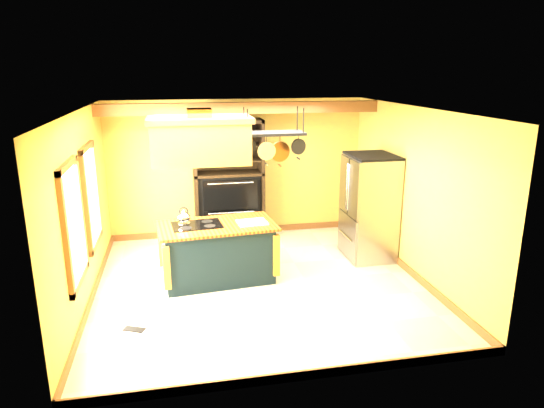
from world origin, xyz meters
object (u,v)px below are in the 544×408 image
object	(u,v)px
kitchen_island	(217,252)
refrigerator	(369,209)
hutch	(229,194)
range_hood	(200,139)
pot_rack	(273,139)

from	to	relation	value
kitchen_island	refrigerator	distance (m)	2.78
kitchen_island	hutch	bearing A→B (deg)	72.50
hutch	refrigerator	bearing A→B (deg)	-32.33
kitchen_island	hutch	world-z (taller)	hutch
hutch	range_hood	bearing A→B (deg)	-107.46
kitchen_island	pot_rack	xyz separation A→B (m)	(0.91, 0.00, 1.76)
range_hood	hutch	size ratio (longest dim) A/B	0.65
refrigerator	pot_rack	bearing A→B (deg)	-165.47
range_hood	refrigerator	world-z (taller)	range_hood
range_hood	refrigerator	size ratio (longest dim) A/B	0.84
range_hood	refrigerator	bearing A→B (deg)	9.18
pot_rack	refrigerator	world-z (taller)	pot_rack
kitchen_island	hutch	xyz separation A→B (m)	(0.41, 1.93, 0.43)
kitchen_island	hutch	distance (m)	2.02
range_hood	hutch	distance (m)	2.43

